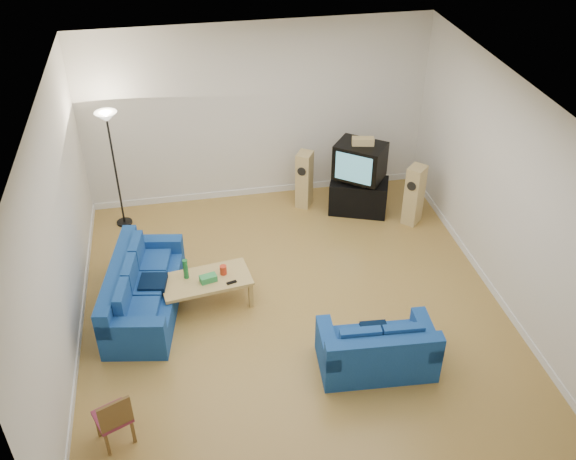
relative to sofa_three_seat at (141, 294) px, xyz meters
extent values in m
cube|color=olive|center=(2.14, -0.36, -0.29)|extent=(6.00, 6.50, 0.01)
cube|color=white|center=(2.14, -0.36, 2.91)|extent=(6.00, 6.50, 0.01)
cube|color=silver|center=(2.14, 2.89, 1.31)|extent=(6.00, 0.01, 3.20)
cube|color=silver|center=(2.14, -3.61, 1.31)|extent=(6.00, 0.01, 3.20)
cube|color=silver|center=(-0.86, -0.36, 1.31)|extent=(0.01, 6.50, 3.20)
cube|color=silver|center=(5.14, -0.36, 1.31)|extent=(0.01, 6.50, 3.20)
cube|color=white|center=(2.14, 2.88, -0.23)|extent=(6.00, 0.02, 0.12)
cube|color=white|center=(-0.85, -0.36, -0.23)|extent=(0.02, 6.50, 0.12)
cube|color=white|center=(5.13, -0.36, -0.23)|extent=(0.02, 6.50, 0.12)
cube|color=navy|center=(0.06, -0.01, -0.10)|extent=(1.22, 2.17, 0.39)
cube|color=navy|center=(-0.28, 0.05, 0.30)|extent=(0.55, 2.05, 0.40)
cube|color=navy|center=(0.21, 0.90, 0.21)|extent=(0.91, 0.35, 0.22)
cube|color=navy|center=(-0.10, -0.92, 0.21)|extent=(0.91, 0.35, 0.22)
cube|color=black|center=(0.19, -0.03, 0.19)|extent=(0.43, 0.43, 0.11)
cube|color=navy|center=(2.98, -1.66, -0.11)|extent=(1.52, 0.92, 0.36)
cube|color=navy|center=(2.96, -1.97, 0.25)|extent=(1.48, 0.29, 0.37)
cube|color=navy|center=(2.34, -1.62, 0.17)|extent=(0.25, 0.83, 0.21)
cube|color=navy|center=(3.62, -1.70, 0.17)|extent=(0.25, 0.83, 0.21)
cube|color=black|center=(2.99, -1.53, 0.16)|extent=(0.37, 0.37, 0.10)
cube|color=tan|center=(0.93, -0.04, 0.14)|extent=(1.34, 0.80, 0.05)
cube|color=tan|center=(0.39, -0.38, -0.09)|extent=(0.07, 0.07, 0.41)
cube|color=tan|center=(0.32, 0.15, -0.09)|extent=(0.07, 0.07, 0.41)
cube|color=tan|center=(1.55, -0.22, -0.09)|extent=(0.07, 0.07, 0.41)
cube|color=tan|center=(1.47, 0.31, -0.09)|extent=(0.07, 0.07, 0.41)
cylinder|color=#197233|center=(0.66, 0.04, 0.32)|extent=(0.09, 0.09, 0.31)
cube|color=green|center=(0.97, -0.10, 0.21)|extent=(0.26, 0.18, 0.10)
cylinder|color=red|center=(1.19, 0.03, 0.24)|extent=(0.12, 0.12, 0.14)
cube|color=black|center=(1.28, -0.20, 0.18)|extent=(0.15, 0.08, 0.02)
cube|color=black|center=(3.77, 1.97, 0.01)|extent=(1.12, 0.86, 0.61)
cube|color=black|center=(3.72, 1.95, 0.36)|extent=(0.53, 0.52, 0.10)
cube|color=black|center=(3.75, 1.96, 0.72)|extent=(0.99, 0.95, 0.62)
cube|color=teal|center=(3.57, 1.72, 0.72)|extent=(0.52, 0.40, 0.49)
cube|color=#D4B772|center=(3.78, 1.94, 1.09)|extent=(0.39, 0.22, 0.13)
cube|color=#D4B772|center=(2.88, 2.34, 0.23)|extent=(0.36, 0.39, 1.05)
cylinder|color=black|center=(2.79, 2.20, 0.48)|extent=(0.14, 0.10, 0.15)
cube|color=#D4B772|center=(4.59, 1.45, 0.25)|extent=(0.40, 0.40, 1.08)
cylinder|color=black|center=(4.47, 1.33, 0.50)|extent=(0.13, 0.13, 0.16)
cylinder|color=black|center=(-0.31, 2.34, -0.28)|extent=(0.27, 0.27, 0.03)
cylinder|color=black|center=(-0.31, 2.34, 0.71)|extent=(0.03, 0.03, 1.95)
cone|color=white|center=(-0.31, 2.34, 1.71)|extent=(0.36, 0.36, 0.16)
cube|color=brown|center=(-0.39, -2.42, -0.11)|extent=(0.04, 0.04, 0.38)
cube|color=brown|center=(-0.51, -2.14, -0.11)|extent=(0.04, 0.04, 0.38)
cube|color=brown|center=(-0.11, -2.30, -0.11)|extent=(0.04, 0.04, 0.38)
cube|color=brown|center=(-0.23, -2.02, -0.11)|extent=(0.04, 0.04, 0.38)
cube|color=maroon|center=(-0.31, -2.22, 0.10)|extent=(0.49, 0.49, 0.05)
cube|color=brown|center=(-0.24, -2.38, 0.30)|extent=(0.36, 0.18, 0.38)
camera|label=1|loc=(0.75, -7.25, 5.95)|focal=40.00mm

